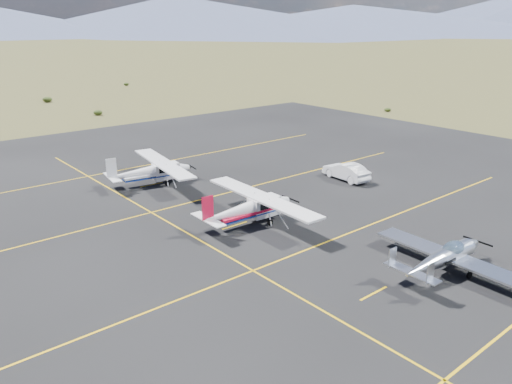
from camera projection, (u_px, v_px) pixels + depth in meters
name	position (u px, v px, depth m)	size (l,w,h in m)	color
ground	(357.00, 252.00, 28.33)	(1600.00, 1600.00, 0.00)	#383D1C
apron	(275.00, 217.00, 33.42)	(72.00, 72.00, 0.02)	black
aircraft_low_wing	(446.00, 257.00, 25.68)	(6.23, 8.70, 1.90)	silver
aircraft_cessna	(249.00, 208.00, 31.81)	(6.09, 10.19, 2.58)	silver
aircraft_plain	(151.00, 171.00, 39.72)	(6.19, 10.21, 2.57)	white
sedan	(346.00, 171.00, 41.13)	(1.49, 4.28, 1.41)	white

